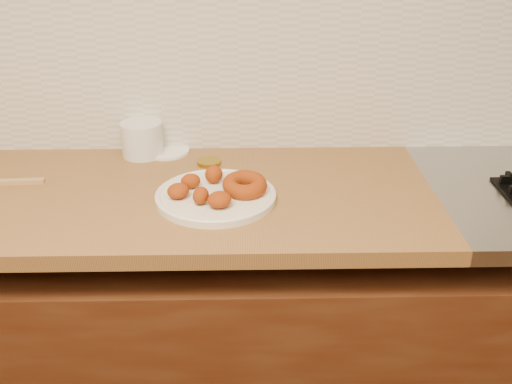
# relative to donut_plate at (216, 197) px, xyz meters

# --- Properties ---
(base_cabinet) EXTENTS (3.60, 0.60, 0.77)m
(base_cabinet) POSITION_rel_donut_plate_xyz_m (0.06, 0.05, -0.52)
(base_cabinet) COLOR #4C2915
(base_cabinet) RESTS_ON floor
(backsplash) EXTENTS (3.60, 0.02, 0.60)m
(backsplash) POSITION_rel_donut_plate_xyz_m (0.06, 0.35, 0.29)
(backsplash) COLOR beige
(backsplash) RESTS_ON wall_back
(donut_plate) EXTENTS (0.30, 0.30, 0.02)m
(donut_plate) POSITION_rel_donut_plate_xyz_m (0.00, 0.00, 0.00)
(donut_plate) COLOR silver
(donut_plate) RESTS_ON butcher_block
(ring_donut) EXTENTS (0.14, 0.15, 0.05)m
(ring_donut) POSITION_rel_donut_plate_xyz_m (0.07, 0.01, 0.03)
(ring_donut) COLOR #9B3000
(ring_donut) RESTS_ON donut_plate
(fried_dough_chunks) EXTENTS (0.18, 0.21, 0.04)m
(fried_dough_chunks) POSITION_rel_donut_plate_xyz_m (-0.03, -0.01, 0.03)
(fried_dough_chunks) COLOR #9B3000
(fried_dough_chunks) RESTS_ON donut_plate
(plastic_tub) EXTENTS (0.14, 0.14, 0.10)m
(plastic_tub) POSITION_rel_donut_plate_xyz_m (-0.22, 0.29, 0.04)
(plastic_tub) COLOR silver
(plastic_tub) RESTS_ON butcher_block
(tub_lid) EXTENTS (0.17, 0.17, 0.01)m
(tub_lid) POSITION_rel_donut_plate_xyz_m (-0.16, 0.31, -0.00)
(tub_lid) COLOR white
(tub_lid) RESTS_ON butcher_block
(brass_jar_lid) EXTENTS (0.08, 0.08, 0.01)m
(brass_jar_lid) POSITION_rel_donut_plate_xyz_m (-0.03, 0.22, -0.00)
(brass_jar_lid) COLOR olive
(brass_jar_lid) RESTS_ON butcher_block
(wooden_utensil) EXTENTS (0.15, 0.03, 0.01)m
(wooden_utensil) POSITION_rel_donut_plate_xyz_m (-0.53, 0.10, -0.00)
(wooden_utensil) COLOR #A88250
(wooden_utensil) RESTS_ON butcher_block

